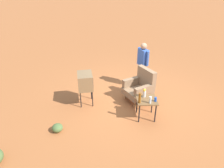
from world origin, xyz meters
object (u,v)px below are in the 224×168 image
side_table (147,102)px  tv_on_stand (85,81)px  bottle_tall_amber (140,98)px  soda_can_blue (156,99)px  armchair (140,86)px  flower_vase (144,92)px  person_standing (143,63)px  bottle_short_clear (150,100)px

side_table → tv_on_stand: (-0.79, -1.75, 0.27)m
bottle_tall_amber → soda_can_blue: size_ratio=2.46×
armchair → flower_vase: 0.84m
armchair → flower_vase: armchair is taller
tv_on_stand → person_standing: person_standing is taller
side_table → bottle_short_clear: bearing=15.6°
tv_on_stand → flower_vase: (0.66, 1.70, -0.03)m
tv_on_stand → bottle_tall_amber: size_ratio=3.43×
side_table → bottle_tall_amber: 0.37m
soda_can_blue → armchair: bearing=-166.8°
side_table → person_standing: 1.89m
armchair → bottle_short_clear: (1.12, 0.08, 0.21)m
person_standing → bottle_short_clear: 2.04m
armchair → bottle_tall_amber: (1.09, -0.20, 0.26)m
side_table → flower_vase: (-0.13, -0.05, 0.24)m
armchair → person_standing: bearing=168.3°
bottle_short_clear → bottle_tall_amber: bearing=-95.9°
tv_on_stand → flower_vase: bearing=68.8°
armchair → soda_can_blue: bearing=13.2°
armchair → person_standing: person_standing is taller
armchair → person_standing: size_ratio=0.65×
side_table → tv_on_stand: bearing=-114.3°
person_standing → bottle_short_clear: bearing=-3.0°
bottle_tall_amber → bottle_short_clear: size_ratio=1.50×
person_standing → flower_vase: (1.70, -0.21, -0.19)m
armchair → bottle_short_clear: 1.14m
bottle_tall_amber → side_table: bearing=124.9°
armchair → tv_on_stand: (0.14, -1.72, 0.28)m
bottle_tall_amber → armchair: bearing=169.7°
tv_on_stand → flower_vase: tv_on_stand is taller
armchair → side_table: size_ratio=1.75×
bottle_short_clear → armchair: bearing=-175.8°
bottle_tall_amber → bottle_short_clear: bearing=84.1°
side_table → person_standing: size_ratio=0.37×
person_standing → tv_on_stand: bearing=-61.4°
bottle_short_clear → flower_vase: 0.34m
person_standing → soda_can_blue: size_ratio=13.44×
tv_on_stand → bottle_short_clear: bearing=61.5°
armchair → person_standing: 1.02m
soda_can_blue → side_table: bearing=-116.5°
side_table → tv_on_stand: tv_on_stand is taller
side_table → bottle_short_clear: (0.19, 0.05, 0.19)m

